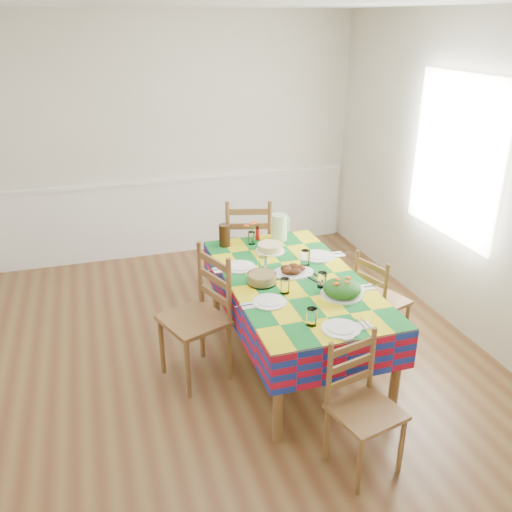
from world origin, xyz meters
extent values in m
cube|color=brown|center=(0.00, 0.00, -0.02)|extent=(4.50, 5.00, 0.04)
cube|color=beige|center=(0.00, 2.52, 1.35)|extent=(4.50, 0.04, 2.70)
cube|color=beige|center=(0.00, -2.52, 1.35)|extent=(4.50, 0.04, 2.70)
cube|color=beige|center=(2.27, 0.00, 1.35)|extent=(0.04, 5.00, 2.70)
cube|color=white|center=(0.00, 2.47, 0.90)|extent=(4.41, 0.06, 0.04)
cube|color=white|center=(0.00, 2.48, 0.45)|extent=(4.41, 0.03, 0.90)
plane|color=white|center=(2.23, 0.30, 1.50)|extent=(0.00, 1.40, 1.40)
cylinder|color=brown|center=(0.20, -0.92, 0.35)|extent=(0.07, 0.07, 0.69)
cylinder|color=brown|center=(1.06, -0.92, 0.35)|extent=(0.07, 0.07, 0.69)
cylinder|color=brown|center=(0.20, 0.82, 0.35)|extent=(0.07, 0.07, 0.69)
cylinder|color=brown|center=(1.06, 0.82, 0.35)|extent=(0.07, 0.07, 0.69)
cube|color=brown|center=(0.63, -0.05, 0.71)|extent=(0.98, 1.86, 0.04)
cube|color=#B10F25|center=(0.63, -0.05, 0.74)|extent=(1.02, 1.90, 0.01)
cube|color=#B10F25|center=(0.12, -0.05, 0.59)|extent=(0.01, 1.90, 0.29)
cube|color=#B10F25|center=(1.14, -0.05, 0.59)|extent=(0.01, 1.90, 0.29)
cube|color=#B10F25|center=(0.63, -1.00, 0.59)|extent=(1.02, 0.01, 0.29)
cube|color=#B10F25|center=(0.63, 0.90, 0.59)|extent=(1.02, 0.01, 0.29)
cylinder|color=white|center=(0.65, -0.85, 0.75)|extent=(0.25, 0.25, 0.01)
cylinder|color=white|center=(0.65, -0.85, 0.76)|extent=(0.18, 0.18, 0.01)
cylinder|color=white|center=(0.49, -0.74, 0.80)|extent=(0.07, 0.07, 0.12)
cube|color=white|center=(0.82, -0.85, 0.75)|extent=(0.09, 0.09, 0.01)
cube|color=silver|center=(0.80, -0.85, 0.75)|extent=(0.01, 0.16, 0.00)
cube|color=silver|center=(0.84, -0.85, 0.75)|extent=(0.01, 0.19, 0.00)
cylinder|color=white|center=(0.33, -0.37, 0.75)|extent=(0.25, 0.25, 0.01)
cylinder|color=white|center=(0.33, -0.37, 0.76)|extent=(0.17, 0.17, 0.01)
cylinder|color=white|center=(0.48, -0.26, 0.80)|extent=(0.07, 0.07, 0.12)
cube|color=white|center=(0.16, -0.37, 0.75)|extent=(0.09, 0.09, 0.01)
cube|color=silver|center=(0.14, -0.37, 0.75)|extent=(0.15, 0.01, 0.00)
cube|color=silver|center=(0.18, -0.37, 0.75)|extent=(0.18, 0.01, 0.00)
cylinder|color=white|center=(0.28, 0.26, 0.75)|extent=(0.26, 0.26, 0.01)
cylinder|color=white|center=(0.28, 0.26, 0.76)|extent=(0.18, 0.18, 0.01)
cylinder|color=white|center=(0.44, 0.15, 0.80)|extent=(0.07, 0.07, 0.12)
cube|color=white|center=(0.11, 0.26, 0.75)|extent=(0.10, 0.10, 0.01)
cube|color=silver|center=(0.09, 0.26, 0.75)|extent=(0.16, 0.01, 0.00)
cube|color=silver|center=(0.13, 0.26, 0.75)|extent=(0.19, 0.01, 0.00)
cylinder|color=white|center=(0.94, -0.37, 0.75)|extent=(0.25, 0.25, 0.01)
cylinder|color=white|center=(0.94, -0.37, 0.76)|extent=(0.18, 0.18, 0.01)
cylinder|color=white|center=(0.78, -0.25, 0.80)|extent=(0.07, 0.07, 0.12)
cube|color=white|center=(1.11, -0.37, 0.75)|extent=(0.09, 0.09, 0.01)
cube|color=silver|center=(1.09, -0.37, 0.75)|extent=(0.16, 0.01, 0.00)
cube|color=silver|center=(1.13, -0.37, 0.75)|extent=(0.19, 0.01, 0.00)
cylinder|color=white|center=(0.98, 0.27, 0.75)|extent=(0.27, 0.27, 0.01)
cylinder|color=white|center=(0.98, 0.27, 0.76)|extent=(0.19, 0.19, 0.01)
cylinder|color=white|center=(0.81, 0.15, 0.81)|extent=(0.08, 0.08, 0.13)
cube|color=white|center=(1.16, 0.27, 0.75)|extent=(0.10, 0.10, 0.01)
cube|color=silver|center=(1.14, 0.27, 0.75)|extent=(0.17, 0.01, 0.00)
cube|color=silver|center=(1.18, 0.27, 0.75)|extent=(0.20, 0.01, 0.00)
ellipsoid|color=white|center=(0.65, 0.03, 0.75)|extent=(0.35, 0.25, 0.02)
ellipsoid|color=black|center=(0.71, 0.03, 0.78)|extent=(0.09, 0.08, 0.05)
ellipsoid|color=black|center=(0.68, 0.07, 0.78)|extent=(0.09, 0.08, 0.05)
ellipsoid|color=black|center=(0.61, 0.06, 0.78)|extent=(0.09, 0.08, 0.05)
ellipsoid|color=black|center=(0.60, 0.01, 0.78)|extent=(0.09, 0.08, 0.05)
ellipsoid|color=black|center=(0.66, -0.02, 0.78)|extent=(0.09, 0.08, 0.05)
cylinder|color=white|center=(0.87, -0.42, 0.75)|extent=(0.31, 0.31, 0.01)
ellipsoid|color=#114413|center=(0.87, -0.42, 0.80)|extent=(0.28, 0.28, 0.12)
cube|color=#FC5615|center=(0.81, -0.45, 0.86)|extent=(0.04, 0.03, 0.01)
cube|color=#FC5615|center=(0.85, -0.39, 0.86)|extent=(0.04, 0.04, 0.01)
cube|color=#FC5615|center=(0.89, -0.45, 0.86)|extent=(0.03, 0.04, 0.01)
cube|color=#FC5615|center=(0.93, -0.39, 0.86)|extent=(0.04, 0.04, 0.01)
cylinder|color=white|center=(0.37, -0.06, 0.78)|extent=(0.22, 0.22, 0.08)
cylinder|color=#EED07E|center=(0.37, -0.06, 0.78)|extent=(0.21, 0.21, 0.07)
cylinder|color=white|center=(0.63, 0.51, 0.75)|extent=(0.25, 0.25, 0.01)
cylinder|color=#DEC587|center=(0.63, 0.51, 0.78)|extent=(0.22, 0.22, 0.06)
cube|color=black|center=(0.77, -0.14, 0.75)|extent=(0.13, 0.31, 0.01)
cube|color=black|center=(0.83, -0.12, 0.75)|extent=(0.06, 0.32, 0.01)
cylinder|color=white|center=(0.52, 0.73, 0.80)|extent=(0.07, 0.07, 0.11)
cylinder|color=#287025|center=(0.51, 0.73, 0.84)|extent=(0.01, 0.01, 0.16)
ellipsoid|color=#FC5615|center=(0.48, 0.73, 0.92)|extent=(0.05, 0.05, 0.02)
cylinder|color=#287025|center=(0.54, 0.73, 0.84)|extent=(0.01, 0.01, 0.16)
ellipsoid|color=#FC5615|center=(0.56, 0.75, 0.94)|extent=(0.05, 0.05, 0.02)
cylinder|color=#287025|center=(0.52, 0.71, 0.84)|extent=(0.01, 0.01, 0.16)
ellipsoid|color=#FC5615|center=(0.52, 0.69, 0.95)|extent=(0.05, 0.05, 0.02)
cylinder|color=red|center=(0.60, 0.79, 0.81)|extent=(0.03, 0.03, 0.14)
cylinder|color=#BFEFA9|center=(0.80, 0.75, 0.86)|extent=(0.14, 0.14, 0.24)
cylinder|color=black|center=(0.28, 0.75, 0.84)|extent=(0.10, 0.10, 0.20)
cube|color=white|center=(0.64, -0.98, 0.75)|extent=(0.07, 0.02, 0.02)
cylinder|color=brown|center=(0.51, -1.48, 0.21)|extent=(0.03, 0.03, 0.41)
cylinder|color=brown|center=(0.83, -1.41, 0.21)|extent=(0.03, 0.03, 0.41)
cylinder|color=brown|center=(0.44, -1.18, 0.21)|extent=(0.03, 0.03, 0.41)
cylinder|color=brown|center=(0.76, -1.10, 0.21)|extent=(0.03, 0.03, 0.41)
cube|color=brown|center=(0.63, -1.29, 0.43)|extent=(0.46, 0.45, 0.03)
cylinder|color=brown|center=(0.43, -1.17, 0.65)|extent=(0.03, 0.03, 0.46)
cylinder|color=brown|center=(0.76, -1.09, 0.65)|extent=(0.03, 0.03, 0.46)
cube|color=brown|center=(0.60, -1.13, 0.55)|extent=(0.33, 0.09, 0.05)
cube|color=brown|center=(0.60, -1.13, 0.67)|extent=(0.33, 0.09, 0.05)
cube|color=brown|center=(0.60, -1.13, 0.79)|extent=(0.33, 0.09, 0.05)
cylinder|color=brown|center=(0.87, 1.32, 0.25)|extent=(0.04, 0.04, 0.50)
cylinder|color=brown|center=(0.49, 1.43, 0.25)|extent=(0.04, 0.04, 0.50)
cylinder|color=brown|center=(0.78, 0.96, 0.25)|extent=(0.04, 0.04, 0.50)
cylinder|color=brown|center=(0.39, 1.07, 0.25)|extent=(0.04, 0.04, 0.50)
cube|color=brown|center=(0.63, 1.19, 0.51)|extent=(0.56, 0.55, 0.03)
cylinder|color=brown|center=(0.77, 0.95, 0.77)|extent=(0.04, 0.04, 0.55)
cylinder|color=brown|center=(0.39, 1.06, 0.77)|extent=(0.04, 0.04, 0.55)
cube|color=brown|center=(0.58, 1.00, 0.66)|extent=(0.39, 0.13, 0.06)
cube|color=brown|center=(0.58, 1.00, 0.80)|extent=(0.39, 0.13, 0.06)
cube|color=brown|center=(0.58, 1.00, 0.95)|extent=(0.39, 0.13, 0.06)
cylinder|color=brown|center=(-0.41, 0.07, 0.24)|extent=(0.04, 0.04, 0.49)
cylinder|color=brown|center=(-0.27, -0.30, 0.24)|extent=(0.04, 0.04, 0.49)
cylinder|color=brown|center=(-0.06, 0.20, 0.24)|extent=(0.04, 0.04, 0.49)
cylinder|color=brown|center=(0.07, -0.17, 0.24)|extent=(0.04, 0.04, 0.49)
cube|color=brown|center=(-0.17, -0.05, 0.51)|extent=(0.57, 0.58, 0.03)
cylinder|color=brown|center=(-0.05, 0.20, 0.76)|extent=(0.04, 0.04, 0.54)
cylinder|color=brown|center=(0.08, -0.16, 0.76)|extent=(0.04, 0.04, 0.54)
cube|color=brown|center=(0.01, 0.02, 0.65)|extent=(0.16, 0.37, 0.05)
cube|color=brown|center=(0.01, 0.02, 0.79)|extent=(0.16, 0.37, 0.05)
cube|color=brown|center=(0.01, 0.02, 0.94)|extent=(0.16, 0.37, 0.05)
cylinder|color=brown|center=(1.63, -0.16, 0.20)|extent=(0.03, 0.03, 0.41)
cylinder|color=brown|center=(1.53, 0.15, 0.20)|extent=(0.03, 0.03, 0.41)
cylinder|color=brown|center=(1.34, -0.25, 0.20)|extent=(0.03, 0.03, 0.41)
cylinder|color=brown|center=(1.24, 0.06, 0.20)|extent=(0.03, 0.03, 0.41)
cube|color=brown|center=(1.44, -0.05, 0.42)|extent=(0.46, 0.47, 0.03)
cylinder|color=brown|center=(1.33, -0.25, 0.63)|extent=(0.03, 0.03, 0.45)
cylinder|color=brown|center=(1.23, 0.06, 0.63)|extent=(0.03, 0.03, 0.45)
cube|color=brown|center=(1.28, -0.10, 0.54)|extent=(0.12, 0.32, 0.05)
cube|color=brown|center=(1.28, -0.10, 0.66)|extent=(0.12, 0.32, 0.05)
cube|color=brown|center=(1.28, -0.10, 0.78)|extent=(0.12, 0.32, 0.05)
camera|label=1|loc=(-0.78, -3.58, 2.60)|focal=38.00mm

